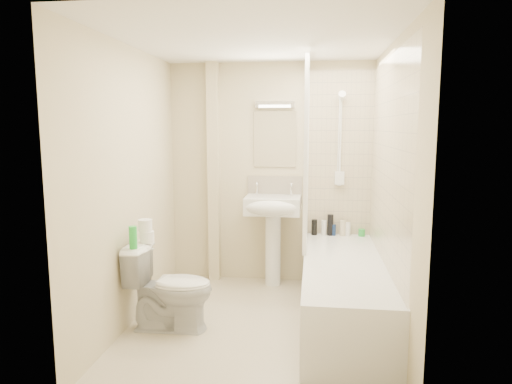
# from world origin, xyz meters

# --- Properties ---
(floor) EXTENTS (2.50, 2.50, 0.00)m
(floor) POSITION_xyz_m (0.00, 0.00, 0.00)
(floor) COLOR beige
(floor) RESTS_ON ground
(wall_back) EXTENTS (2.20, 0.02, 2.40)m
(wall_back) POSITION_xyz_m (0.00, 1.25, 1.20)
(wall_back) COLOR beige
(wall_back) RESTS_ON ground
(wall_left) EXTENTS (0.02, 2.50, 2.40)m
(wall_left) POSITION_xyz_m (-1.10, 0.00, 1.20)
(wall_left) COLOR beige
(wall_left) RESTS_ON ground
(wall_right) EXTENTS (0.02, 2.50, 2.40)m
(wall_right) POSITION_xyz_m (1.10, 0.00, 1.20)
(wall_right) COLOR beige
(wall_right) RESTS_ON ground
(ceiling) EXTENTS (2.20, 2.50, 0.02)m
(ceiling) POSITION_xyz_m (0.00, 0.00, 2.40)
(ceiling) COLOR white
(ceiling) RESTS_ON wall_back
(tile_back) EXTENTS (0.70, 0.01, 1.75)m
(tile_back) POSITION_xyz_m (0.75, 1.24, 1.42)
(tile_back) COLOR beige
(tile_back) RESTS_ON wall_back
(tile_right) EXTENTS (0.01, 2.10, 1.75)m
(tile_right) POSITION_xyz_m (1.09, 0.20, 1.42)
(tile_right) COLOR beige
(tile_right) RESTS_ON wall_right
(pipe_boxing) EXTENTS (0.12, 0.12, 2.40)m
(pipe_boxing) POSITION_xyz_m (-0.62, 1.19, 1.20)
(pipe_boxing) COLOR beige
(pipe_boxing) RESTS_ON ground
(splashback) EXTENTS (0.60, 0.02, 0.30)m
(splashback) POSITION_xyz_m (0.05, 1.24, 1.03)
(splashback) COLOR beige
(splashback) RESTS_ON wall_back
(mirror) EXTENTS (0.46, 0.01, 0.60)m
(mirror) POSITION_xyz_m (0.05, 1.24, 1.58)
(mirror) COLOR white
(mirror) RESTS_ON wall_back
(strip_light) EXTENTS (0.42, 0.07, 0.07)m
(strip_light) POSITION_xyz_m (0.05, 1.22, 1.95)
(strip_light) COLOR silver
(strip_light) RESTS_ON wall_back
(bathtub) EXTENTS (0.70, 2.10, 0.55)m
(bathtub) POSITION_xyz_m (0.75, 0.20, 0.29)
(bathtub) COLOR white
(bathtub) RESTS_ON ground
(shower_screen) EXTENTS (0.04, 0.92, 1.80)m
(shower_screen) POSITION_xyz_m (0.40, 0.80, 1.45)
(shower_screen) COLOR white
(shower_screen) RESTS_ON bathtub
(shower_fixture) EXTENTS (0.10, 0.16, 0.99)m
(shower_fixture) POSITION_xyz_m (0.75, 1.19, 1.55)
(shower_fixture) COLOR white
(shower_fixture) RESTS_ON wall_back
(pedestal_sink) EXTENTS (0.58, 0.52, 1.12)m
(pedestal_sink) POSITION_xyz_m (0.05, 1.01, 0.78)
(pedestal_sink) COLOR white
(pedestal_sink) RESTS_ON ground
(bottle_black_a) EXTENTS (0.06, 0.06, 0.17)m
(bottle_black_a) POSITION_xyz_m (0.49, 1.16, 0.63)
(bottle_black_a) COLOR black
(bottle_black_a) RESTS_ON bathtub
(bottle_white_a) EXTENTS (0.06, 0.06, 0.16)m
(bottle_white_a) POSITION_xyz_m (0.60, 1.16, 0.63)
(bottle_white_a) COLOR white
(bottle_white_a) RESTS_ON bathtub
(bottle_black_b) EXTENTS (0.06, 0.06, 0.23)m
(bottle_black_b) POSITION_xyz_m (0.66, 1.16, 0.66)
(bottle_black_b) COLOR black
(bottle_black_b) RESTS_ON bathtub
(bottle_blue) EXTENTS (0.05, 0.05, 0.12)m
(bottle_blue) POSITION_xyz_m (0.70, 1.16, 0.61)
(bottle_blue) COLOR navy
(bottle_blue) RESTS_ON bathtub
(bottle_cream) EXTENTS (0.07, 0.07, 0.17)m
(bottle_cream) POSITION_xyz_m (0.80, 1.16, 0.63)
(bottle_cream) COLOR beige
(bottle_cream) RESTS_ON bathtub
(bottle_white_b) EXTENTS (0.06, 0.06, 0.14)m
(bottle_white_b) POSITION_xyz_m (0.85, 1.16, 0.62)
(bottle_white_b) COLOR white
(bottle_white_b) RESTS_ON bathtub
(bottle_green) EXTENTS (0.07, 0.07, 0.08)m
(bottle_green) POSITION_xyz_m (1.00, 1.16, 0.59)
(bottle_green) COLOR green
(bottle_green) RESTS_ON bathtub
(toilet) EXTENTS (0.44, 0.73, 0.73)m
(toilet) POSITION_xyz_m (-0.72, -0.12, 0.37)
(toilet) COLOR white
(toilet) RESTS_ON ground
(toilet_roll_lower) EXTENTS (0.12, 0.12, 0.10)m
(toilet_roll_lower) POSITION_xyz_m (-0.94, -0.05, 0.78)
(toilet_roll_lower) COLOR white
(toilet_roll_lower) RESTS_ON toilet
(toilet_roll_upper) EXTENTS (0.12, 0.12, 0.10)m
(toilet_roll_upper) POSITION_xyz_m (-0.95, -0.05, 0.88)
(toilet_roll_upper) COLOR white
(toilet_roll_upper) RESTS_ON toilet_roll_lower
(green_bottle) EXTENTS (0.06, 0.06, 0.19)m
(green_bottle) POSITION_xyz_m (-0.98, -0.26, 0.82)
(green_bottle) COLOR green
(green_bottle) RESTS_ON toilet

